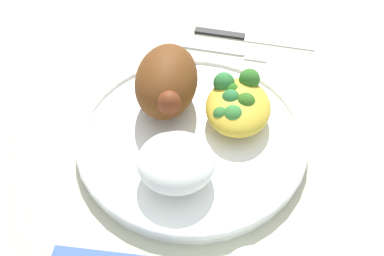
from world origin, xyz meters
name	(u,v)px	position (x,y,z in m)	size (l,w,h in m)	color
ground_plane	(192,144)	(0.00, 0.00, 0.00)	(2.00, 2.00, 0.00)	beige
plate	(192,138)	(0.00, 0.00, 0.01)	(0.29, 0.29, 0.02)	white
roasted_chicken	(167,81)	(-0.05, -0.04, 0.06)	(0.12, 0.08, 0.07)	brown
rice_pile	(176,162)	(0.06, -0.01, 0.04)	(0.09, 0.09, 0.04)	white
mac_cheese_with_broccoli	(237,104)	(-0.04, 0.05, 0.04)	(0.10, 0.08, 0.05)	gold
fork	(227,51)	(-0.19, 0.03, 0.00)	(0.03, 0.14, 0.01)	silver
knife	(244,36)	(-0.23, 0.05, 0.00)	(0.03, 0.19, 0.01)	black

